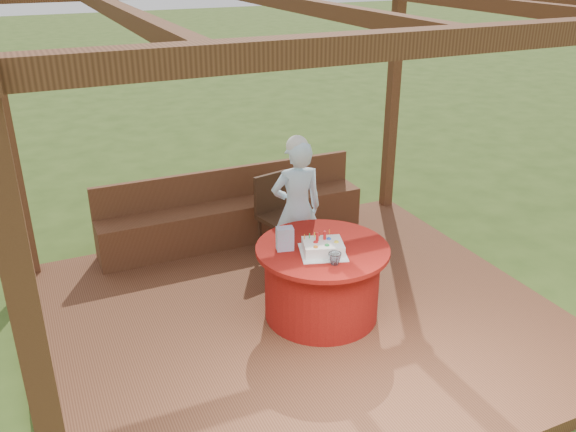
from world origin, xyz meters
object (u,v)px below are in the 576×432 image
(bench, at_px, (234,218))
(table, at_px, (322,281))
(gift_bag, at_px, (285,239))
(chair, at_px, (276,211))
(drinking_glass, at_px, (335,259))
(birthday_cake, at_px, (323,247))
(elderly_woman, at_px, (297,207))

(bench, distance_m, table, 1.79)
(table, xyz_separation_m, gift_bag, (-0.31, 0.09, 0.44))
(chair, relative_size, gift_bag, 4.16)
(table, bearing_deg, bench, 95.95)
(chair, height_order, drinking_glass, chair)
(gift_bag, bearing_deg, birthday_cake, -22.24)
(bench, relative_size, drinking_glass, 27.71)
(bench, distance_m, elderly_woman, 1.13)
(chair, bearing_deg, drinking_glass, -96.90)
(table, distance_m, elderly_woman, 0.89)
(elderly_woman, bearing_deg, table, -99.13)
(chair, xyz_separation_m, elderly_woman, (-0.02, -0.55, 0.26))
(bench, distance_m, gift_bag, 1.77)
(bench, height_order, drinking_glass, bench)
(elderly_woman, xyz_separation_m, birthday_cake, (-0.17, -0.89, 0.01))
(chair, bearing_deg, birthday_cake, -97.71)
(chair, relative_size, birthday_cake, 1.78)
(birthday_cake, height_order, gift_bag, gift_bag)
(bench, distance_m, birthday_cake, 1.94)
(drinking_glass, bearing_deg, elderly_woman, 80.73)
(table, height_order, elderly_woman, elderly_woman)
(elderly_woman, bearing_deg, birthday_cake, -101.14)
(chair, distance_m, drinking_glass, 1.69)
(gift_bag, bearing_deg, table, -3.58)
(elderly_woman, bearing_deg, bench, 107.58)
(bench, relative_size, elderly_woman, 2.07)
(chair, xyz_separation_m, birthday_cake, (-0.20, -1.44, 0.27))
(birthday_cake, bearing_deg, bench, 94.21)
(table, bearing_deg, gift_bag, 163.37)
(bench, bearing_deg, chair, -52.57)
(chair, height_order, gift_bag, gift_bag)
(gift_bag, bearing_deg, elderly_woman, 70.74)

